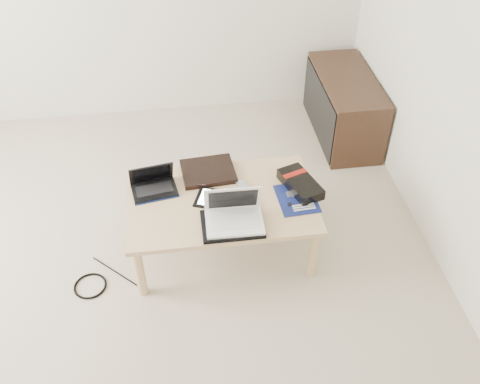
{
  "coord_description": "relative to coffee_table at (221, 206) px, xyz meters",
  "views": [
    {
      "loc": [
        0.5,
        -1.95,
        2.52
      ],
      "look_at": [
        0.81,
        0.35,
        0.45
      ],
      "focal_mm": 40.0,
      "sensor_mm": 36.0,
      "label": 1
    }
  ],
  "objects": [
    {
      "name": "netbook",
      "position": [
        -0.39,
        0.14,
        0.09
      ],
      "size": [
        0.29,
        0.23,
        0.18
      ],
      "color": "black",
      "rests_on": "coffee_table"
    },
    {
      "name": "cable_coil",
      "position": [
        -0.07,
        0.01,
        0.05
      ],
      "size": [
        0.11,
        0.11,
        0.01
      ],
      "primitive_type": "torus",
      "rotation": [
        0.0,
        0.0,
        0.04
      ],
      "color": "black",
      "rests_on": "coffee_table"
    },
    {
      "name": "floor_cable_coil",
      "position": [
        -0.81,
        -0.22,
        -0.34
      ],
      "size": [
        0.25,
        0.25,
        0.01
      ],
      "primitive_type": "torus",
      "rotation": [
        0.0,
        0.0,
        0.38
      ],
      "color": "black",
      "rests_on": "ground"
    },
    {
      "name": "motherboard",
      "position": [
        0.44,
        -0.06,
        0.05
      ],
      "size": [
        0.24,
        0.29,
        0.01
      ],
      "color": "#0C184D",
      "rests_on": "coffee_table"
    },
    {
      "name": "floor_cable_trail",
      "position": [
        -0.67,
        -0.13,
        -0.35
      ],
      "size": [
        0.29,
        0.27,
        0.01
      ],
      "primitive_type": "cylinder",
      "rotation": [
        1.57,
        0.0,
        0.81
      ],
      "color": "black",
      "rests_on": "ground"
    },
    {
      "name": "gpu_box",
      "position": [
        0.48,
        0.04,
        0.08
      ],
      "size": [
        0.24,
        0.34,
        0.07
      ],
      "color": "black",
      "rests_on": "coffee_table"
    },
    {
      "name": "remote",
      "position": [
        0.16,
        0.03,
        0.06
      ],
      "size": [
        0.12,
        0.24,
        0.02
      ],
      "color": "#B2B2B7",
      "rests_on": "coffee_table"
    },
    {
      "name": "book",
      "position": [
        -0.05,
        0.25,
        0.06
      ],
      "size": [
        0.34,
        0.29,
        0.03
      ],
      "color": "black",
      "rests_on": "coffee_table"
    },
    {
      "name": "ground",
      "position": [
        -0.7,
        -0.35,
        -0.35
      ],
      "size": [
        4.0,
        4.0,
        0.0
      ],
      "primitive_type": "plane",
      "color": "beige",
      "rests_on": "ground"
    },
    {
      "name": "tablet",
      "position": [
        -0.03,
        0.0,
        0.05
      ],
      "size": [
        0.27,
        0.24,
        0.01
      ],
      "color": "black",
      "rests_on": "coffee_table"
    },
    {
      "name": "room_shell",
      "position": [
        -0.7,
        -0.35,
        1.32
      ],
      "size": [
        4.2,
        4.2,
        2.7
      ],
      "color": "silver",
      "rests_on": "ground"
    },
    {
      "name": "media_cabinet",
      "position": [
        1.07,
        1.1,
        -0.1
      ],
      "size": [
        0.41,
        0.9,
        0.5
      ],
      "color": "#3C2618",
      "rests_on": "ground"
    },
    {
      "name": "white_laptop",
      "position": [
        0.05,
        -0.2,
        0.11
      ],
      "size": [
        0.32,
        0.23,
        0.22
      ],
      "color": "white",
      "rests_on": "neoprene_sleeve"
    },
    {
      "name": "coffee_table",
      "position": [
        0.0,
        0.0,
        0.0
      ],
      "size": [
        1.1,
        0.7,
        0.4
      ],
      "color": "tan",
      "rests_on": "ground"
    },
    {
      "name": "neoprene_sleeve",
      "position": [
        0.04,
        -0.22,
        0.06
      ],
      "size": [
        0.34,
        0.25,
        0.02
      ],
      "primitive_type": "cube",
      "rotation": [
        0.0,
        0.0,
        -0.0
      ],
      "color": "black",
      "rests_on": "coffee_table"
    }
  ]
}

